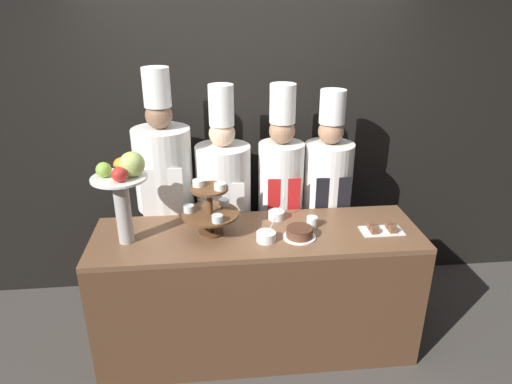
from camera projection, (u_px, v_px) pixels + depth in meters
The scene contains 14 objects.
ground_plane at pixel (262, 377), 3.08m from camera, with size 14.00×14.00×0.00m, color #47423D.
wall_back at pixel (246, 127), 3.66m from camera, with size 10.00×0.06×2.80m.
buffet_counter at pixel (257, 291), 3.19m from camera, with size 2.17×0.65×0.93m.
tiered_stand at pixel (210, 208), 2.93m from camera, with size 0.37×0.37×0.37m.
fruit_pedestal at pixel (124, 184), 2.75m from camera, with size 0.34×0.34×0.59m.
cake_round at pixel (300, 233), 2.94m from camera, with size 0.21×0.21×0.07m.
cup_white at pixel (312, 222), 3.07m from camera, with size 0.07×0.07×0.07m.
cake_square_tray at pixel (382, 229), 3.02m from camera, with size 0.28×0.15×0.05m.
serving_bowl_near at pixel (266, 236), 2.90m from camera, with size 0.12×0.12×0.16m.
serving_bowl_far at pixel (276, 215), 3.19m from camera, with size 0.12×0.11×0.16m.
chef_left at pixel (165, 190), 3.38m from camera, with size 0.42×0.42×1.93m.
chef_center_left at pixel (224, 199), 3.46m from camera, with size 0.41×0.41×1.81m.
chef_center_right at pixel (281, 192), 3.49m from camera, with size 0.34×0.34×1.81m.
chef_right at pixel (327, 194), 3.53m from camera, with size 0.37×0.37×1.76m.
Camera 1 is at (-0.28, -2.32, 2.37)m, focal length 32.00 mm.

